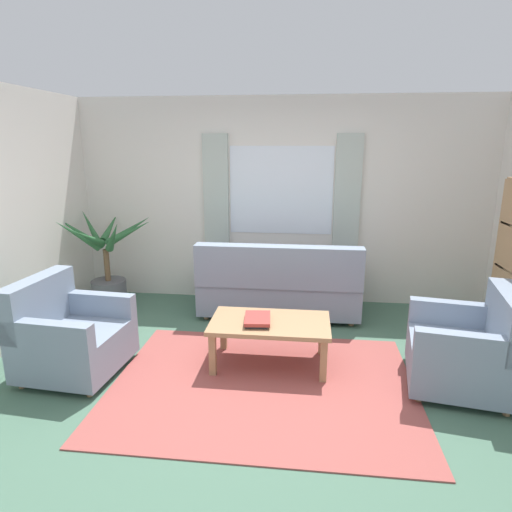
{
  "coord_description": "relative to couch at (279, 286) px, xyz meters",
  "views": [
    {
      "loc": [
        0.34,
        -3.37,
        2.03
      ],
      "look_at": [
        -0.14,
        0.7,
        0.97
      ],
      "focal_mm": 30.71,
      "sensor_mm": 36.0,
      "label": 1
    }
  ],
  "objects": [
    {
      "name": "couch",
      "position": [
        0.0,
        0.0,
        0.0
      ],
      "size": [
        1.9,
        0.82,
        0.92
      ],
      "rotation": [
        0.0,
        0.0,
        3.14
      ],
      "color": "gray",
      "rests_on": "ground_plane"
    },
    {
      "name": "armchair_left",
      "position": [
        -1.79,
        -1.59,
        -0.01
      ],
      "size": [
        0.89,
        0.9,
        0.88
      ],
      "rotation": [
        0.0,
        0.0,
        1.49
      ],
      "color": "gray",
      "rests_on": "ground_plane"
    },
    {
      "name": "armchair_right",
      "position": [
        1.68,
        -1.45,
        -0.01
      ],
      "size": [
        0.95,
        0.96,
        0.88
      ],
      "rotation": [
        0.0,
        0.0,
        -1.74
      ],
      "color": "gray",
      "rests_on": "ground_plane"
    },
    {
      "name": "ground_plane",
      "position": [
        -0.03,
        -1.63,
        -0.37
      ],
      "size": [
        6.24,
        6.24,
        0.0
      ],
      "primitive_type": "plane",
      "color": "#476B56"
    },
    {
      "name": "coffee_table",
      "position": [
        -0.0,
        -1.25,
        0.01
      ],
      "size": [
        1.1,
        0.64,
        0.44
      ],
      "color": "#A87F56",
      "rests_on": "ground_plane"
    },
    {
      "name": "area_rug",
      "position": [
        -0.03,
        -1.63,
        -0.36
      ],
      "size": [
        2.59,
        1.98,
        0.01
      ],
      "primitive_type": "cube",
      "color": "#9E4C47",
      "rests_on": "ground_plane"
    },
    {
      "name": "potted_plant",
      "position": [
        -2.19,
        0.05,
        0.15
      ],
      "size": [
        1.17,
        1.2,
        1.23
      ],
      "color": "#56565B",
      "rests_on": "ground_plane"
    },
    {
      "name": "book_stack_on_table",
      "position": [
        -0.11,
        -1.3,
        0.1
      ],
      "size": [
        0.26,
        0.35,
        0.06
      ],
      "color": "#2D2D33",
      "rests_on": "coffee_table"
    },
    {
      "name": "window_with_curtains",
      "position": [
        -0.03,
        0.55,
        1.08
      ],
      "size": [
        1.98,
        0.07,
        1.4
      ],
      "color": "white"
    },
    {
      "name": "wall_back",
      "position": [
        -0.03,
        0.63,
        0.93
      ],
      "size": [
        5.32,
        0.12,
        2.6
      ],
      "primitive_type": "cube",
      "color": "silver",
      "rests_on": "ground_plane"
    }
  ]
}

